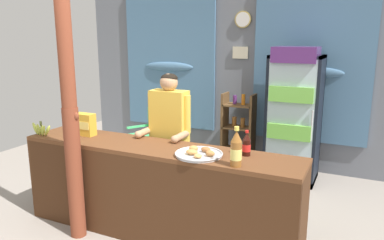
# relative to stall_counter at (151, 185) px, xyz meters

# --- Properties ---
(ground_plane) EXTENTS (7.55, 7.55, 0.00)m
(ground_plane) POSITION_rel_stall_counter_xyz_m (-0.09, 0.90, -0.57)
(ground_plane) COLOR gray
(back_wall_curtained) EXTENTS (5.25, 0.22, 2.71)m
(back_wall_curtained) POSITION_rel_stall_counter_xyz_m (-0.09, 2.69, 0.82)
(back_wall_curtained) COLOR slate
(back_wall_curtained) RESTS_ON ground
(stall_counter) EXTENTS (2.87, 0.56, 0.93)m
(stall_counter) POSITION_rel_stall_counter_xyz_m (0.00, 0.00, 0.00)
(stall_counter) COLOR brown
(stall_counter) RESTS_ON ground
(timber_post) EXTENTS (0.18, 0.15, 2.63)m
(timber_post) POSITION_rel_stall_counter_xyz_m (-0.70, -0.27, 0.69)
(timber_post) COLOR brown
(timber_post) RESTS_ON ground
(drink_fridge) EXTENTS (0.68, 0.65, 1.84)m
(drink_fridge) POSITION_rel_stall_counter_xyz_m (0.94, 2.19, 0.44)
(drink_fridge) COLOR black
(drink_fridge) RESTS_ON ground
(bottle_shelf_rack) EXTENTS (0.48, 0.28, 1.14)m
(bottle_shelf_rack) POSITION_rel_stall_counter_xyz_m (0.11, 2.34, 0.03)
(bottle_shelf_rack) COLOR brown
(bottle_shelf_rack) RESTS_ON ground
(plastic_lawn_chair) EXTENTS (0.60, 0.60, 0.86)m
(plastic_lawn_chair) POSITION_rel_stall_counter_xyz_m (-1.25, 1.96, -0.08)
(plastic_lawn_chair) COLOR #4CC675
(plastic_lawn_chair) RESTS_ON ground
(shopkeeper) EXTENTS (0.51, 0.42, 1.59)m
(shopkeeper) POSITION_rel_stall_counter_xyz_m (-0.10, 0.56, 0.43)
(shopkeeper) COLOR #28282D
(shopkeeper) RESTS_ON ground
(soda_bottle_iced_tea) EXTENTS (0.10, 0.10, 0.34)m
(soda_bottle_iced_tea) POSITION_rel_stall_counter_xyz_m (0.89, -0.09, 0.50)
(soda_bottle_iced_tea) COLOR brown
(soda_bottle_iced_tea) RESTS_ON stall_counter
(soda_bottle_cola) EXTENTS (0.08, 0.08, 0.23)m
(soda_bottle_cola) POSITION_rel_stall_counter_xyz_m (0.88, 0.21, 0.46)
(soda_bottle_cola) COLOR black
(soda_bottle_cola) RESTS_ON stall_counter
(snack_box_choco_powder) EXTENTS (0.22, 0.12, 0.24)m
(snack_box_choco_powder) POSITION_rel_stall_counter_xyz_m (-0.91, 0.15, 0.48)
(snack_box_choco_powder) COLOR gold
(snack_box_choco_powder) RESTS_ON stall_counter
(pastry_tray) EXTENTS (0.43, 0.43, 0.07)m
(pastry_tray) POSITION_rel_stall_counter_xyz_m (0.50, 0.02, 0.38)
(pastry_tray) COLOR #BCBCC1
(pastry_tray) RESTS_ON stall_counter
(banana_bunch) EXTENTS (0.28, 0.06, 0.16)m
(banana_bunch) POSITION_rel_stall_counter_xyz_m (-1.34, -0.06, 0.42)
(banana_bunch) COLOR #B7C647
(banana_bunch) RESTS_ON stall_counter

